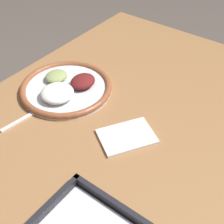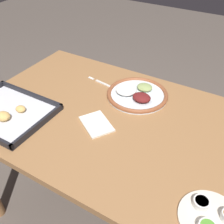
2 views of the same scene
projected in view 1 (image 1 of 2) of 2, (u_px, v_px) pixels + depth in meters
name	position (u px, v px, depth m)	size (l,w,h in m)	color
dining_table	(110.00, 147.00, 0.96)	(1.23, 0.81, 0.74)	olive
dinner_plate	(66.00, 88.00, 0.99)	(0.29, 0.29, 0.05)	silver
fork	(22.00, 120.00, 0.89)	(0.22, 0.04, 0.00)	silver
napkin	(127.00, 136.00, 0.84)	(0.18, 0.16, 0.01)	silver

